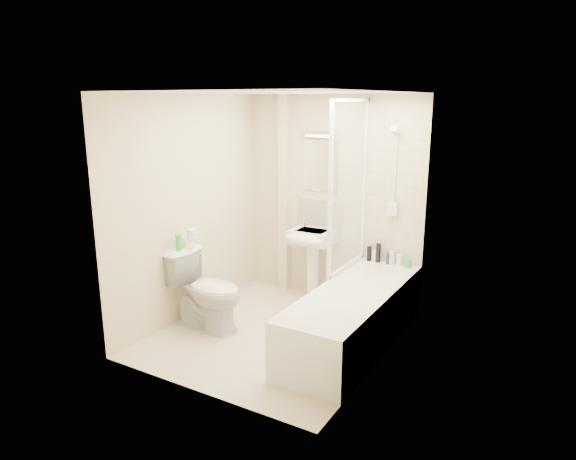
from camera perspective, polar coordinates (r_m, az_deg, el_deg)
The scene contains 26 objects.
floor at distance 5.38m, azimuth -1.17°, elevation -11.42°, with size 2.50×2.50×0.00m, color beige.
wall_back at distance 6.06m, azimuth 4.97°, elevation 3.44°, with size 2.20×0.02×2.40m, color beige.
wall_left at distance 5.62m, azimuth -10.85°, elevation 2.39°, with size 0.02×2.50×2.40m, color beige.
wall_right at distance 4.52m, azimuth 10.74°, elevation -0.51°, with size 0.02×2.50×2.40m, color beige.
ceiling at distance 4.85m, azimuth -1.31°, elevation 15.06°, with size 2.20×2.50×0.02m, color white.
tile_back at distance 5.73m, azimuth 11.78°, elevation 4.86°, with size 0.70×0.01×1.75m, color beige.
tile_right at distance 4.66m, azimuth 11.57°, elevation 2.73°, with size 0.01×2.10×1.75m, color beige.
pipe_boxing at distance 6.29m, azimuth -0.38°, elevation 3.90°, with size 0.12×0.12×2.40m, color beige.
splashback at distance 6.15m, azimuth 3.54°, elevation 2.02°, with size 0.60×0.01×0.30m, color beige.
mirror at distance 6.06m, azimuth 3.61°, elevation 7.11°, with size 0.46×0.01×0.60m, color white.
strip_light at distance 6.00m, azimuth 3.56°, elevation 10.59°, with size 0.42×0.07×0.07m, color silver.
bathtub at distance 5.11m, azimuth 7.30°, elevation -9.42°, with size 0.70×2.10×0.55m.
shower_screen at distance 5.44m, azimuth 6.79°, elevation 4.84°, with size 0.04×0.92×1.80m.
shower_fixture at distance 5.67m, azimuth 11.68°, elevation 6.00°, with size 0.10×0.16×0.99m.
pedestal_sink at distance 6.04m, azimuth 2.51°, elevation -1.66°, with size 0.50×0.47×0.96m.
bottle_black_a at distance 5.91m, azimuth 9.01°, elevation -2.59°, with size 0.05×0.05×0.17m, color black.
bottle_white_a at distance 5.90m, azimuth 9.56°, elevation -2.84°, with size 0.05×0.05×0.14m, color white.
bottle_black_b at distance 5.87m, azimuth 10.00°, elevation -2.52°, with size 0.06×0.06×0.22m, color black.
bottle_blue at distance 5.84m, azimuth 11.14°, elevation -3.11°, with size 0.06×0.06×0.13m, color navy.
bottle_cream at distance 5.83m, azimuth 11.46°, elevation -3.06°, with size 0.07×0.07×0.15m, color beige.
bottle_white_b at distance 5.81m, azimuth 12.23°, elevation -3.29°, with size 0.05×0.05×0.13m, color white.
bottle_green at distance 5.78m, azimuth 13.20°, elevation -3.63°, with size 0.06×0.06×0.08m, color green.
toilet at distance 5.43m, azimuth -9.05°, elevation -6.61°, with size 0.82×0.48×0.83m, color white.
toilet_roll_lower at distance 5.49m, azimuth -11.06°, elevation -1.34°, with size 0.12×0.12×0.11m, color white.
toilet_roll_upper at distance 5.44m, azimuth -10.64°, elevation -0.38°, with size 0.10×0.10×0.09m, color white.
green_bottle at distance 5.38m, azimuth -12.07°, elevation -1.36°, with size 0.06×0.06×0.17m, color green.
Camera 1 is at (2.54, -4.13, 2.33)m, focal length 32.00 mm.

